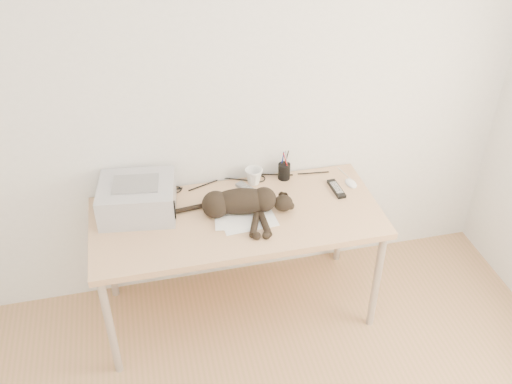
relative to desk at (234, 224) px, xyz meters
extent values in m
plane|color=white|center=(0.00, 0.27, 0.69)|extent=(3.50, 0.00, 3.50)
cube|color=tan|center=(0.00, -0.09, 0.11)|extent=(1.60, 0.70, 0.04)
cylinder|color=#B0B0B2|center=(-0.75, -0.39, -0.26)|extent=(0.04, 0.04, 0.70)
cylinder|color=#B0B0B2|center=(0.75, -0.39, -0.26)|extent=(0.04, 0.04, 0.70)
cylinder|color=#B0B0B2|center=(-0.75, 0.21, -0.26)|extent=(0.04, 0.04, 0.70)
cylinder|color=#B0B0B2|center=(0.75, 0.21, -0.26)|extent=(0.04, 0.04, 0.70)
cube|color=tan|center=(0.00, 0.24, -0.21)|extent=(1.48, 0.02, 0.60)
cube|color=#B0B0B5|center=(-0.52, 0.07, 0.22)|extent=(0.45, 0.40, 0.18)
cube|color=black|center=(-0.52, 0.07, 0.23)|extent=(0.34, 0.07, 0.11)
cube|color=gray|center=(-0.52, 0.07, 0.32)|extent=(0.26, 0.20, 0.01)
cube|color=white|center=(0.05, -0.14, 0.14)|extent=(0.31, 0.23, 0.00)
cube|color=white|center=(0.02, -0.12, 0.14)|extent=(0.32, 0.25, 0.00)
ellipsoid|color=black|center=(0.03, -0.06, 0.21)|extent=(0.37, 0.19, 0.15)
sphere|color=black|center=(-0.11, -0.06, 0.20)|extent=(0.15, 0.15, 0.15)
ellipsoid|color=black|center=(0.26, -0.11, 0.19)|extent=(0.12, 0.11, 0.09)
cone|color=black|center=(0.26, -0.06, 0.22)|extent=(0.04, 0.05, 0.05)
cone|color=black|center=(0.28, -0.07, 0.22)|extent=(0.04, 0.06, 0.05)
cylinder|color=black|center=(0.07, -0.20, 0.15)|extent=(0.06, 0.21, 0.04)
cylinder|color=black|center=(0.13, -0.21, 0.15)|extent=(0.06, 0.21, 0.04)
cylinder|color=black|center=(-0.25, 0.01, 0.15)|extent=(0.23, 0.06, 0.03)
imported|color=white|center=(0.16, 0.19, 0.18)|extent=(0.15, 0.15, 0.10)
cylinder|color=black|center=(0.35, 0.20, 0.18)|extent=(0.07, 0.07, 0.10)
cylinder|color=#990C0C|center=(0.34, 0.20, 0.25)|extent=(0.01, 0.01, 0.14)
cylinder|color=navy|center=(0.36, 0.21, 0.25)|extent=(0.01, 0.01, 0.14)
cylinder|color=black|center=(0.35, 0.19, 0.25)|extent=(0.01, 0.01, 0.14)
cube|color=gray|center=(0.11, 0.12, 0.14)|extent=(0.13, 0.18, 0.02)
cube|color=black|center=(0.61, 0.01, 0.14)|extent=(0.06, 0.18, 0.02)
ellipsoid|color=white|center=(0.72, 0.05, 0.15)|extent=(0.07, 0.11, 0.03)
camera|label=1|loc=(-0.46, -2.53, 2.07)|focal=40.00mm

